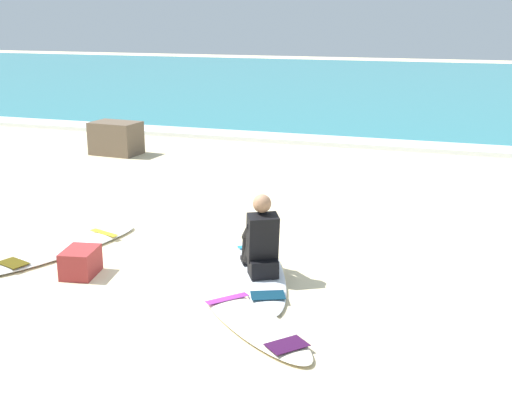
# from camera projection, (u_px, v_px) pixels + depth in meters

# --- Properties ---
(ground_plane) EXTENTS (80.00, 80.00, 0.00)m
(ground_plane) POSITION_uv_depth(u_px,v_px,m) (206.00, 249.00, 8.63)
(ground_plane) COLOR beige
(sea) EXTENTS (80.00, 28.00, 0.10)m
(sea) POSITION_uv_depth(u_px,v_px,m) (401.00, 85.00, 28.15)
(sea) COLOR teal
(sea) RESTS_ON ground
(breaking_foam) EXTENTS (80.00, 0.90, 0.11)m
(breaking_foam) POSITION_uv_depth(u_px,v_px,m) (332.00, 141.00, 15.65)
(breaking_foam) COLOR white
(breaking_foam) RESTS_ON ground
(surfboard_main) EXTENTS (1.49, 2.55, 0.08)m
(surfboard_main) POSITION_uv_depth(u_px,v_px,m) (261.00, 270.00, 7.83)
(surfboard_main) COLOR silver
(surfboard_main) RESTS_ON ground
(surfer_seated) EXTENTS (0.63, 0.77, 0.95)m
(surfer_seated) POSITION_uv_depth(u_px,v_px,m) (261.00, 242.00, 7.58)
(surfer_seated) COLOR black
(surfer_seated) RESTS_ON surfboard_main
(surfboard_spare_near) EXTENTS (1.22, 2.41, 0.08)m
(surfboard_spare_near) POSITION_uv_depth(u_px,v_px,m) (65.00, 249.00, 8.55)
(surfboard_spare_near) COLOR white
(surfboard_spare_near) RESTS_ON ground
(surfboard_spare_far) EXTENTS (1.81, 1.68, 0.08)m
(surfboard_spare_far) POSITION_uv_depth(u_px,v_px,m) (253.00, 322.00, 6.51)
(surfboard_spare_far) COLOR #EFE5C6
(surfboard_spare_far) RESTS_ON ground
(shoreline_rock) EXTENTS (1.07, 0.76, 0.71)m
(shoreline_rock) POSITION_uv_depth(u_px,v_px,m) (116.00, 138.00, 14.40)
(shoreline_rock) COLOR brown
(shoreline_rock) RESTS_ON ground
(beach_bag) EXTENTS (0.44, 0.54, 0.32)m
(beach_bag) POSITION_uv_depth(u_px,v_px,m) (81.00, 262.00, 7.74)
(beach_bag) COLOR maroon
(beach_bag) RESTS_ON ground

